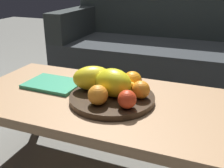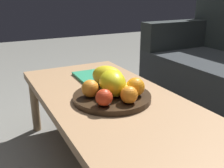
{
  "view_description": "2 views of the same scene",
  "coord_description": "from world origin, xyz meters",
  "px_view_note": "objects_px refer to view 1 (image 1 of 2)",
  "views": [
    {
      "loc": [
        0.36,
        -0.93,
        0.86
      ],
      "look_at": [
        -0.01,
        -0.01,
        0.46
      ],
      "focal_mm": 42.64,
      "sensor_mm": 36.0,
      "label": 1
    },
    {
      "loc": [
        0.95,
        -0.51,
        0.84
      ],
      "look_at": [
        -0.01,
        -0.01,
        0.46
      ],
      "focal_mm": 41.76,
      "sensor_mm": 36.0,
      "label": 2
    }
  ],
  "objects_px": {
    "apple_front": "(127,99)",
    "banana_bunch": "(116,86)",
    "melon_large_front": "(114,83)",
    "fruit_bowl": "(112,98)",
    "orange_right": "(132,81)",
    "couch": "(172,55)",
    "magazine": "(53,84)",
    "melon_smaller_beside": "(93,78)",
    "orange_front": "(141,90)",
    "orange_left": "(98,95)",
    "coffee_table": "(114,108)"
  },
  "relations": [
    {
      "from": "apple_front",
      "to": "banana_bunch",
      "type": "relative_size",
      "value": 0.43
    },
    {
      "from": "melon_large_front",
      "to": "fruit_bowl",
      "type": "bearing_deg",
      "value": 173.84
    },
    {
      "from": "orange_right",
      "to": "couch",
      "type": "bearing_deg",
      "value": 89.29
    },
    {
      "from": "magazine",
      "to": "banana_bunch",
      "type": "bearing_deg",
      "value": -2.33
    },
    {
      "from": "melon_smaller_beside",
      "to": "banana_bunch",
      "type": "xyz_separation_m",
      "value": [
        0.11,
        0.0,
        -0.02
      ]
    },
    {
      "from": "couch",
      "to": "magazine",
      "type": "height_order",
      "value": "couch"
    },
    {
      "from": "orange_front",
      "to": "orange_left",
      "type": "bearing_deg",
      "value": -139.89
    },
    {
      "from": "apple_front",
      "to": "magazine",
      "type": "distance_m",
      "value": 0.43
    },
    {
      "from": "orange_front",
      "to": "melon_large_front",
      "type": "bearing_deg",
      "value": -169.99
    },
    {
      "from": "magazine",
      "to": "orange_left",
      "type": "bearing_deg",
      "value": -24.87
    },
    {
      "from": "apple_front",
      "to": "fruit_bowl",
      "type": "bearing_deg",
      "value": 137.72
    },
    {
      "from": "orange_front",
      "to": "orange_left",
      "type": "xyz_separation_m",
      "value": [
        -0.14,
        -0.11,
        0.0
      ]
    },
    {
      "from": "couch",
      "to": "magazine",
      "type": "bearing_deg",
      "value": -110.91
    },
    {
      "from": "melon_large_front",
      "to": "orange_left",
      "type": "distance_m",
      "value": 0.1
    },
    {
      "from": "orange_front",
      "to": "orange_right",
      "type": "bearing_deg",
      "value": 130.58
    },
    {
      "from": "coffee_table",
      "to": "orange_left",
      "type": "relative_size",
      "value": 16.47
    },
    {
      "from": "couch",
      "to": "melon_large_front",
      "type": "distance_m",
      "value": 1.08
    },
    {
      "from": "melon_large_front",
      "to": "melon_smaller_beside",
      "type": "relative_size",
      "value": 0.92
    },
    {
      "from": "coffee_table",
      "to": "orange_front",
      "type": "height_order",
      "value": "orange_front"
    },
    {
      "from": "apple_front",
      "to": "orange_front",
      "type": "bearing_deg",
      "value": 77.06
    },
    {
      "from": "orange_left",
      "to": "banana_bunch",
      "type": "relative_size",
      "value": 0.48
    },
    {
      "from": "magazine",
      "to": "coffee_table",
      "type": "bearing_deg",
      "value": -5.52
    },
    {
      "from": "fruit_bowl",
      "to": "banana_bunch",
      "type": "relative_size",
      "value": 2.15
    },
    {
      "from": "melon_large_front",
      "to": "banana_bunch",
      "type": "relative_size",
      "value": 0.94
    },
    {
      "from": "melon_smaller_beside",
      "to": "orange_right",
      "type": "relative_size",
      "value": 2.02
    },
    {
      "from": "fruit_bowl",
      "to": "orange_left",
      "type": "distance_m",
      "value": 0.11
    },
    {
      "from": "couch",
      "to": "melon_large_front",
      "type": "bearing_deg",
      "value": -93.39
    },
    {
      "from": "melon_smaller_beside",
      "to": "magazine",
      "type": "xyz_separation_m",
      "value": [
        -0.22,
        0.02,
        -0.07
      ]
    },
    {
      "from": "coffee_table",
      "to": "orange_left",
      "type": "xyz_separation_m",
      "value": [
        -0.03,
        -0.11,
        0.1
      ]
    },
    {
      "from": "apple_front",
      "to": "orange_right",
      "type": "bearing_deg",
      "value": 101.2
    },
    {
      "from": "coffee_table",
      "to": "apple_front",
      "type": "height_order",
      "value": "apple_front"
    },
    {
      "from": "couch",
      "to": "fruit_bowl",
      "type": "xyz_separation_m",
      "value": [
        -0.07,
        -1.07,
        0.09
      ]
    },
    {
      "from": "fruit_bowl",
      "to": "banana_bunch",
      "type": "bearing_deg",
      "value": 75.55
    },
    {
      "from": "fruit_bowl",
      "to": "melon_large_front",
      "type": "bearing_deg",
      "value": -6.16
    },
    {
      "from": "melon_smaller_beside",
      "to": "orange_front",
      "type": "height_order",
      "value": "melon_smaller_beside"
    },
    {
      "from": "couch",
      "to": "apple_front",
      "type": "distance_m",
      "value": 1.16
    },
    {
      "from": "melon_smaller_beside",
      "to": "orange_left",
      "type": "xyz_separation_m",
      "value": [
        0.08,
        -0.12,
        -0.01
      ]
    },
    {
      "from": "melon_large_front",
      "to": "magazine",
      "type": "height_order",
      "value": "melon_large_front"
    },
    {
      "from": "fruit_bowl",
      "to": "couch",
      "type": "bearing_deg",
      "value": 86.19
    },
    {
      "from": "melon_large_front",
      "to": "coffee_table",
      "type": "bearing_deg",
      "value": 97.33
    },
    {
      "from": "coffee_table",
      "to": "banana_bunch",
      "type": "bearing_deg",
      "value": 85.01
    },
    {
      "from": "orange_right",
      "to": "apple_front",
      "type": "distance_m",
      "value": 0.17
    },
    {
      "from": "magazine",
      "to": "orange_right",
      "type": "bearing_deg",
      "value": 6.52
    },
    {
      "from": "fruit_bowl",
      "to": "melon_large_front",
      "type": "xyz_separation_m",
      "value": [
        0.01,
        -0.0,
        0.07
      ]
    },
    {
      "from": "couch",
      "to": "orange_front",
      "type": "height_order",
      "value": "couch"
    },
    {
      "from": "melon_large_front",
      "to": "magazine",
      "type": "xyz_separation_m",
      "value": [
        -0.32,
        0.05,
        -0.07
      ]
    },
    {
      "from": "coffee_table",
      "to": "orange_right",
      "type": "xyz_separation_m",
      "value": [
        0.05,
        0.07,
        0.11
      ]
    },
    {
      "from": "coffee_table",
      "to": "orange_right",
      "type": "height_order",
      "value": "orange_right"
    },
    {
      "from": "banana_bunch",
      "to": "magazine",
      "type": "height_order",
      "value": "banana_bunch"
    },
    {
      "from": "melon_smaller_beside",
      "to": "banana_bunch",
      "type": "distance_m",
      "value": 0.11
    }
  ]
}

